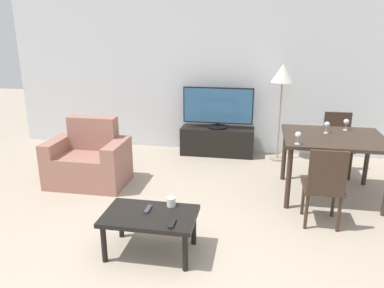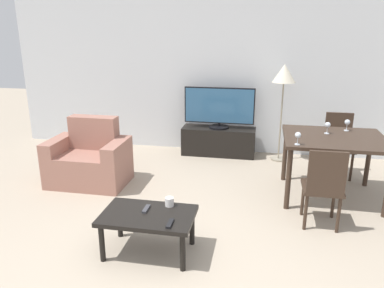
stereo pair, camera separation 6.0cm
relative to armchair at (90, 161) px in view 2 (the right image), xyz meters
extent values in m
plane|color=tan|center=(1.44, -1.87, -0.31)|extent=(18.00, 18.00, 0.00)
cube|color=silver|center=(1.44, 1.77, 1.04)|extent=(6.92, 0.06, 2.70)
cube|color=#9E6B5B|center=(0.00, -0.04, -0.10)|extent=(0.66, 0.67, 0.43)
cube|color=#9E6B5B|center=(0.00, 0.20, 0.34)|extent=(0.66, 0.20, 0.45)
cube|color=#9E6B5B|center=(-0.42, -0.04, -0.01)|extent=(0.18, 0.67, 0.61)
cube|color=#9E6B5B|center=(0.42, -0.04, -0.01)|extent=(0.18, 0.67, 0.61)
cube|color=black|center=(1.56, 1.50, -0.09)|extent=(1.19, 0.40, 0.45)
cylinder|color=black|center=(1.56, 1.50, 0.16)|extent=(0.32, 0.32, 0.03)
cylinder|color=black|center=(1.56, 1.50, 0.20)|extent=(0.04, 0.04, 0.05)
cube|color=black|center=(1.56, 1.50, 0.51)|extent=(1.13, 0.04, 0.58)
cube|color=#2D5B84|center=(1.56, 1.48, 0.51)|extent=(1.09, 0.01, 0.55)
cube|color=black|center=(1.27, -1.44, 0.07)|extent=(0.85, 0.54, 0.04)
cylinder|color=black|center=(0.90, -1.66, -0.13)|extent=(0.05, 0.05, 0.36)
cylinder|color=black|center=(1.64, -1.66, -0.13)|extent=(0.05, 0.05, 0.36)
cylinder|color=black|center=(0.90, -1.23, -0.13)|extent=(0.05, 0.05, 0.36)
cylinder|color=black|center=(1.64, -1.23, -0.13)|extent=(0.05, 0.05, 0.36)
cube|color=#38281E|center=(3.11, 0.15, 0.44)|extent=(1.18, 1.00, 0.04)
cylinder|color=#38281E|center=(2.58, -0.29, 0.05)|extent=(0.06, 0.06, 0.73)
cylinder|color=#38281E|center=(2.58, 0.59, 0.05)|extent=(0.06, 0.06, 0.73)
cylinder|color=#38281E|center=(3.64, 0.59, 0.05)|extent=(0.06, 0.06, 0.73)
cube|color=#38281E|center=(2.90, -0.58, 0.10)|extent=(0.40, 0.40, 0.04)
cylinder|color=#38281E|center=(2.74, -0.42, -0.12)|extent=(0.04, 0.04, 0.39)
cylinder|color=#38281E|center=(3.07, -0.42, -0.12)|extent=(0.04, 0.04, 0.39)
cylinder|color=#38281E|center=(2.74, -0.74, -0.12)|extent=(0.04, 0.04, 0.39)
cylinder|color=#38281E|center=(3.07, -0.74, -0.12)|extent=(0.04, 0.04, 0.39)
cube|color=#38281E|center=(2.90, -0.76, 0.34)|extent=(0.37, 0.04, 0.45)
cube|color=#38281E|center=(3.32, 0.88, 0.10)|extent=(0.40, 0.40, 0.04)
cylinder|color=#38281E|center=(3.16, 0.72, -0.12)|extent=(0.04, 0.04, 0.39)
cylinder|color=#38281E|center=(3.48, 0.72, -0.12)|extent=(0.04, 0.04, 0.39)
cylinder|color=#38281E|center=(3.16, 1.04, -0.12)|extent=(0.04, 0.04, 0.39)
cylinder|color=#38281E|center=(3.48, 1.04, -0.12)|extent=(0.04, 0.04, 0.39)
cube|color=#38281E|center=(3.32, 1.06, 0.34)|extent=(0.37, 0.04, 0.45)
cylinder|color=gray|center=(2.53, 1.42, -0.30)|extent=(0.24, 0.24, 0.02)
cylinder|color=gray|center=(2.53, 1.42, 0.32)|extent=(0.02, 0.02, 1.21)
cone|color=beige|center=(2.53, 1.42, 1.06)|extent=(0.35, 0.35, 0.27)
cube|color=#38383D|center=(1.23, -1.37, 0.10)|extent=(0.04, 0.15, 0.02)
cube|color=black|center=(1.52, -1.60, 0.10)|extent=(0.04, 0.15, 0.02)
cylinder|color=white|center=(1.43, -1.25, 0.13)|extent=(0.08, 0.08, 0.09)
cylinder|color=silver|center=(3.30, 0.47, 0.46)|extent=(0.06, 0.06, 0.01)
cylinder|color=silver|center=(3.30, 0.47, 0.50)|extent=(0.01, 0.01, 0.07)
sphere|color=silver|center=(3.30, 0.47, 0.57)|extent=(0.07, 0.07, 0.07)
cylinder|color=silver|center=(2.65, -0.25, 0.46)|extent=(0.06, 0.06, 0.01)
cylinder|color=silver|center=(2.65, -0.25, 0.50)|extent=(0.01, 0.01, 0.07)
sphere|color=silver|center=(2.65, -0.25, 0.57)|extent=(0.07, 0.07, 0.07)
cylinder|color=silver|center=(3.04, 0.28, 0.46)|extent=(0.06, 0.06, 0.01)
cylinder|color=silver|center=(3.04, 0.28, 0.50)|extent=(0.01, 0.01, 0.07)
sphere|color=silver|center=(3.04, 0.28, 0.57)|extent=(0.07, 0.07, 0.07)
camera|label=1|loc=(2.19, -4.39, 1.71)|focal=35.00mm
camera|label=2|loc=(2.25, -4.37, 1.71)|focal=35.00mm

